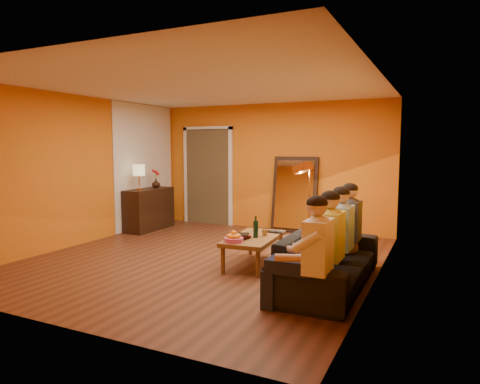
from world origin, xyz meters
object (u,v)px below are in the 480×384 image
at_px(person_mid_left, 331,245).
at_px(vase, 156,183).
at_px(sideboard, 149,209).
at_px(dog, 346,246).
at_px(floor_lamp, 309,210).
at_px(mirror_frame, 295,194).
at_px(table_lamp, 139,177).
at_px(sofa, 329,259).
at_px(person_mid_right, 342,236).
at_px(wine_bottle, 256,227).
at_px(coffee_table, 254,251).
at_px(person_far_left, 318,256).
at_px(person_far_right, 350,228).
at_px(laptop, 274,232).
at_px(tumbler, 265,232).

bearing_deg(person_mid_left, vase, 148.80).
bearing_deg(sideboard, dog, -14.92).
relative_size(sideboard, dog, 1.84).
distance_m(floor_lamp, dog, 0.94).
height_order(mirror_frame, table_lamp, mirror_frame).
distance_m(sideboard, vase, 0.57).
distance_m(sofa, dog, 0.80).
distance_m(person_mid_right, wine_bottle, 1.30).
relative_size(coffee_table, floor_lamp, 0.85).
relative_size(coffee_table, vase, 6.58).
relative_size(person_far_left, person_far_right, 1.00).
xyz_separation_m(sofa, vase, (-4.24, 2.20, 0.61)).
bearing_deg(coffee_table, mirror_frame, 91.17).
relative_size(person_far_left, wine_bottle, 3.94).
bearing_deg(floor_lamp, laptop, -101.40).
bearing_deg(mirror_frame, person_far_right, -56.38).
bearing_deg(person_mid_left, table_lamp, 154.37).
height_order(table_lamp, person_far_left, table_lamp).
bearing_deg(person_far_left, table_lamp, 148.80).
bearing_deg(coffee_table, sofa, -23.35).
height_order(mirror_frame, dog, mirror_frame).
xyz_separation_m(person_far_right, laptop, (-1.15, 0.11, -0.18)).
bearing_deg(sideboard, laptop, -20.18).
bearing_deg(person_mid_right, dog, 96.34).
xyz_separation_m(person_mid_right, vase, (-4.37, 2.10, 0.33)).
bearing_deg(person_far_left, sideboard, 146.01).
relative_size(sideboard, table_lamp, 2.31).
bearing_deg(person_mid_left, mirror_frame, 114.44).
distance_m(sofa, person_far_left, 1.05).
relative_size(coffee_table, person_far_right, 1.00).
xyz_separation_m(table_lamp, person_mid_left, (4.37, -2.10, -0.49)).
xyz_separation_m(table_lamp, wine_bottle, (3.09, -1.28, -0.53)).
distance_m(sideboard, wine_bottle, 3.48).
height_order(table_lamp, tumbler, table_lamp).
relative_size(floor_lamp, person_mid_left, 1.18).
xyz_separation_m(sideboard, dog, (4.29, -1.14, -0.10)).
xyz_separation_m(mirror_frame, sofa, (1.45, -3.03, -0.43)).
distance_m(wine_bottle, tumbler, 0.21).
relative_size(mirror_frame, coffee_table, 1.25).
height_order(dog, person_mid_right, person_mid_right).
distance_m(person_far_left, vase, 5.42).
distance_m(tumbler, vase, 3.61).
relative_size(sideboard, sofa, 0.53).
xyz_separation_m(table_lamp, dog, (4.29, -0.84, -0.78)).
xyz_separation_m(person_mid_left, person_mid_right, (0.00, 0.55, 0.00)).
bearing_deg(sideboard, table_lamp, -90.00).
relative_size(mirror_frame, floor_lamp, 1.06).
bearing_deg(mirror_frame, vase, -163.43).
xyz_separation_m(floor_lamp, laptop, (-0.38, -0.54, -0.29)).
bearing_deg(wine_bottle, person_mid_left, -32.45).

